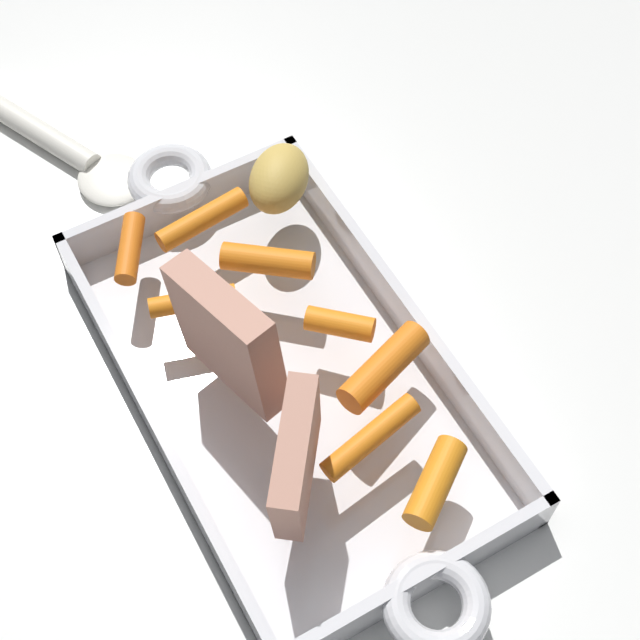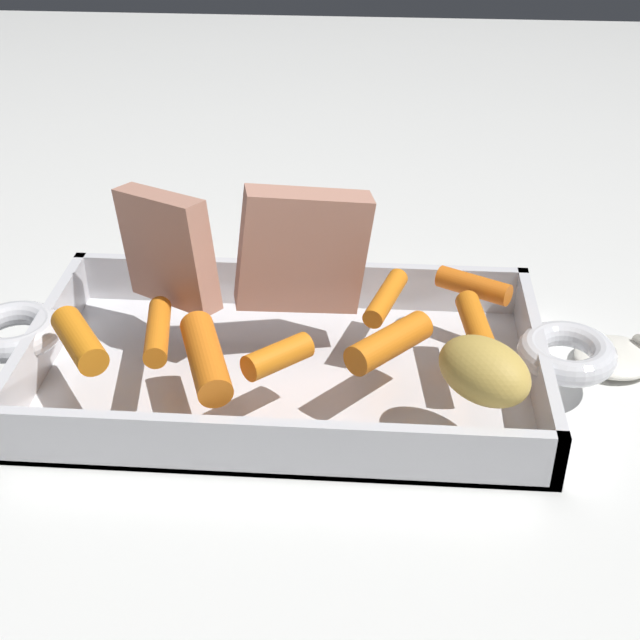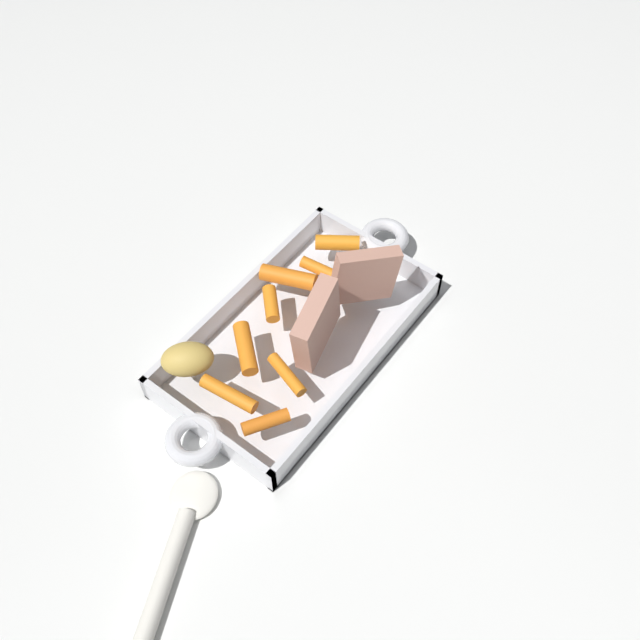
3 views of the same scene
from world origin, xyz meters
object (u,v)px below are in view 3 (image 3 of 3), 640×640
object	(u,v)px
potato_halved	(187,359)
serving_spoon	(174,552)
baby_carrot_center_left	(273,302)
baby_carrot_northwest	(246,348)
baby_carrot_southeast	(337,243)
baby_carrot_center_right	(287,375)
baby_carrot_short	(288,277)
roast_slice_thick	(365,276)
roasting_dish	(299,337)
roast_slice_thin	(316,324)
baby_carrot_southwest	(232,396)
baby_carrot_northeast	(266,422)
baby_carrot_long	(327,273)

from	to	relation	value
potato_halved	serving_spoon	xyz separation A→B (m)	(-0.16, -0.12, -0.05)
baby_carrot_center_left	baby_carrot_northwest	distance (m)	0.07
baby_carrot_southeast	baby_carrot_center_right	bearing A→B (deg)	-159.82
baby_carrot_short	baby_carrot_northwest	xyz separation A→B (m)	(-0.11, -0.03, -0.00)
roast_slice_thick	baby_carrot_short	xyz separation A→B (m)	(-0.04, 0.09, -0.03)
roasting_dish	roast_slice_thin	xyz separation A→B (m)	(-0.01, -0.03, 0.07)
baby_carrot_southeast	potato_halved	xyz separation A→B (m)	(-0.25, 0.03, 0.01)
baby_carrot_southwest	baby_carrot_northwest	world-z (taller)	baby_carrot_northwest
baby_carrot_southeast	baby_carrot_center_left	bearing A→B (deg)	176.86
baby_carrot_northeast	baby_carrot_short	bearing A→B (deg)	31.56
baby_carrot_long	baby_carrot_southwest	world-z (taller)	baby_carrot_long
roast_slice_thin	serving_spoon	xyz separation A→B (m)	(-0.28, -0.03, -0.07)
baby_carrot_northwest	serving_spoon	bearing A→B (deg)	-158.81
baby_carrot_northeast	baby_carrot_long	bearing A→B (deg)	19.21
baby_carrot_center_right	baby_carrot_southwest	distance (m)	0.07
roast_slice_thin	baby_carrot_northeast	distance (m)	0.12
baby_carrot_southeast	baby_carrot_northwest	bearing A→B (deg)	-176.64
baby_carrot_short	baby_carrot_southwest	xyz separation A→B (m)	(-0.17, -0.05, -0.00)
roast_slice_thick	baby_carrot_southeast	distance (m)	0.09
baby_carrot_northwest	roasting_dish	bearing A→B (deg)	-19.03
baby_carrot_center_right	baby_carrot_center_left	size ratio (longest dim) A/B	1.29
roasting_dish	baby_carrot_northeast	xyz separation A→B (m)	(-0.13, -0.06, 0.03)
roasting_dish	roast_slice_thin	distance (m)	0.08
baby_carrot_short	baby_carrot_northeast	size ratio (longest dim) A/B	1.34
roast_slice_thick	baby_carrot_center_left	world-z (taller)	roast_slice_thick
roast_slice_thick	baby_carrot_northwest	world-z (taller)	roast_slice_thick
roast_slice_thin	baby_carrot_southwest	size ratio (longest dim) A/B	1.20
baby_carrot_center_right	baby_carrot_southwest	world-z (taller)	baby_carrot_southwest
baby_carrot_short	baby_carrot_northwest	bearing A→B (deg)	-167.00
baby_carrot_center_right	roast_slice_thin	bearing A→B (deg)	1.09
baby_carrot_short	baby_carrot_center_right	bearing A→B (deg)	-142.10
baby_carrot_northwest	baby_carrot_northeast	size ratio (longest dim) A/B	1.22
baby_carrot_long	baby_carrot_center_right	bearing A→B (deg)	-160.20
baby_carrot_southeast	baby_carrot_short	bearing A→B (deg)	170.19
roasting_dish	baby_carrot_center_right	distance (m)	0.08
baby_carrot_southwest	potato_halved	size ratio (longest dim) A/B	1.15
baby_carrot_northwest	serving_spoon	world-z (taller)	baby_carrot_northwest
roasting_dish	baby_carrot_center_left	size ratio (longest dim) A/B	9.44
roast_slice_thin	baby_carrot_northwest	world-z (taller)	roast_slice_thin
baby_carrot_short	serving_spoon	distance (m)	0.35
roasting_dish	baby_carrot_northeast	bearing A→B (deg)	-156.50
roasting_dish	baby_carrot_center_right	size ratio (longest dim) A/B	7.33
baby_carrot_short	baby_carrot_northwest	world-z (taller)	baby_carrot_short
baby_carrot_center_left	baby_carrot_northeast	size ratio (longest dim) A/B	0.87
baby_carrot_short	baby_carrot_northwest	distance (m)	0.11
baby_carrot_southeast	roasting_dish	bearing A→B (deg)	-164.51
baby_carrot_northeast	baby_carrot_southeast	size ratio (longest dim) A/B	0.94
baby_carrot_northeast	potato_halved	distance (m)	0.12
baby_carrot_southwest	baby_carrot_northeast	bearing A→B (deg)	-92.15
roast_slice_thick	roasting_dish	bearing A→B (deg)	156.36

